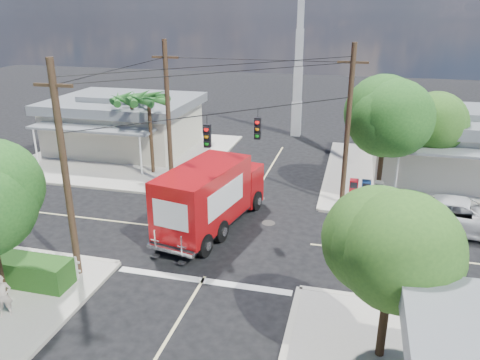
% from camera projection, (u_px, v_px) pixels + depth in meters
% --- Properties ---
extents(ground, '(120.00, 120.00, 0.00)m').
position_uv_depth(ground, '(230.00, 235.00, 23.33)').
color(ground, black).
rests_on(ground, ground).
extents(sidewalk_ne, '(14.12, 14.12, 0.14)m').
position_uv_depth(sidewalk_ne, '(434.00, 179.00, 30.67)').
color(sidewalk_ne, '#A7A197').
rests_on(sidewalk_ne, ground).
extents(sidewalk_nw, '(14.12, 14.12, 0.14)m').
position_uv_depth(sidewalk_nw, '(131.00, 155.00, 35.71)').
color(sidewalk_nw, '#A7A197').
rests_on(sidewalk_nw, ground).
extents(road_markings, '(32.00, 32.00, 0.01)m').
position_uv_depth(road_markings, '(222.00, 249.00, 21.99)').
color(road_markings, beige).
rests_on(road_markings, ground).
extents(building_ne, '(11.80, 10.20, 4.50)m').
position_uv_depth(building_ne, '(463.00, 143.00, 30.50)').
color(building_ne, beige).
rests_on(building_ne, sidewalk_ne).
extents(building_nw, '(10.80, 10.20, 4.30)m').
position_uv_depth(building_nw, '(125.00, 122.00, 36.66)').
color(building_nw, beige).
rests_on(building_nw, sidewalk_nw).
extents(radio_tower, '(0.80, 0.80, 17.00)m').
position_uv_depth(radio_tower, '(298.00, 70.00, 39.42)').
color(radio_tower, silver).
rests_on(radio_tower, ground).
extents(tree_ne_front, '(4.21, 4.14, 6.66)m').
position_uv_depth(tree_ne_front, '(386.00, 119.00, 26.14)').
color(tree_ne_front, '#422D1C').
rests_on(tree_ne_front, sidewalk_ne).
extents(tree_ne_back, '(3.77, 3.66, 5.82)m').
position_uv_depth(tree_ne_back, '(429.00, 123.00, 27.74)').
color(tree_ne_back, '#422D1C').
rests_on(tree_ne_back, sidewalk_ne).
extents(tree_se, '(3.67, 3.54, 5.62)m').
position_uv_depth(tree_se, '(393.00, 248.00, 13.72)').
color(tree_se, '#422D1C').
rests_on(tree_se, sidewalk_se).
extents(palm_nw_front, '(3.01, 3.08, 5.59)m').
position_uv_depth(palm_nw_front, '(148.00, 100.00, 30.13)').
color(palm_nw_front, '#422D1C').
rests_on(palm_nw_front, sidewalk_nw).
extents(palm_nw_back, '(3.01, 3.08, 5.19)m').
position_uv_depth(palm_nw_back, '(131.00, 100.00, 32.08)').
color(palm_nw_back, '#422D1C').
rests_on(palm_nw_back, sidewalk_nw).
extents(utility_poles, '(12.00, 10.68, 9.00)m').
position_uv_depth(utility_poles, '(208.00, 134.00, 23.53)').
color(utility_poles, '#473321').
rests_on(utility_poles, ground).
extents(picket_fence, '(5.94, 0.06, 1.00)m').
position_uv_depth(picket_fence, '(18.00, 258.00, 19.81)').
color(picket_fence, silver).
rests_on(picket_fence, sidewalk_sw).
extents(hedge_sw, '(6.20, 1.20, 1.10)m').
position_uv_depth(hedge_sw, '(0.00, 267.00, 19.13)').
color(hedge_sw, '#204718').
rests_on(hedge_sw, sidewalk_sw).
extents(vending_boxes, '(1.90, 0.50, 1.10)m').
position_uv_depth(vending_boxes, '(366.00, 190.00, 27.22)').
color(vending_boxes, red).
rests_on(vending_boxes, sidewalk_ne).
extents(delivery_truck, '(3.91, 8.32, 3.47)m').
position_uv_depth(delivery_truck, '(211.00, 196.00, 23.50)').
color(delivery_truck, black).
rests_on(delivery_truck, ground).
extents(parked_car, '(6.38, 3.61, 1.68)m').
position_uv_depth(parked_car, '(462.00, 216.00, 23.45)').
color(parked_car, silver).
rests_on(parked_car, ground).
extents(pedestrian, '(0.70, 0.68, 1.62)m').
position_uv_depth(pedestrian, '(3.00, 296.00, 16.76)').
color(pedestrian, '#C2B2A2').
rests_on(pedestrian, sidewalk_sw).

